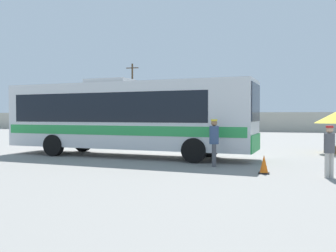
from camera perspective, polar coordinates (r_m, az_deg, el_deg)
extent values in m
plane|color=gray|center=(27.15, 3.56, -2.51)|extent=(300.00, 300.00, 0.00)
cube|color=#B2AD9E|center=(46.64, 8.95, 0.66)|extent=(80.00, 0.30, 2.38)
cube|color=silver|center=(17.66, -6.47, 1.65)|extent=(12.34, 3.64, 3.05)
cube|color=black|center=(17.96, -8.19, 2.81)|extent=(10.16, 3.47, 1.34)
cube|color=green|center=(17.67, -6.46, -0.53)|extent=(12.10, 3.64, 0.43)
cube|color=#19212D|center=(15.76, 13.54, 3.61)|extent=(0.25, 2.29, 1.59)
cube|color=green|center=(15.79, 13.52, -2.59)|extent=(0.29, 2.49, 0.73)
cube|color=#B2B2B2|center=(18.18, -9.04, 6.83)|extent=(2.32, 1.60, 0.24)
cylinder|color=black|center=(17.47, 6.48, -3.10)|extent=(1.06, 0.39, 1.04)
cylinder|color=black|center=(15.13, 4.07, -3.83)|extent=(1.06, 0.39, 1.04)
cylinder|color=black|center=(20.50, -13.13, -2.44)|extent=(1.06, 0.39, 1.04)
cylinder|color=black|center=(18.54, -17.44, -2.90)|extent=(1.06, 0.39, 1.04)
cylinder|color=#4C4C51|center=(14.23, 7.18, -4.53)|extent=(0.16, 0.16, 0.87)
cylinder|color=#4C4C51|center=(14.06, 7.21, -4.60)|extent=(0.16, 0.16, 0.87)
cylinder|color=#33476B|center=(14.08, 7.21, -1.41)|extent=(0.43, 0.43, 0.69)
sphere|color=#8C6647|center=(14.07, 7.22, 0.47)|extent=(0.24, 0.24, 0.24)
cylinder|color=yellow|center=(14.06, 7.22, 0.91)|extent=(0.25, 0.25, 0.07)
cylinder|color=#B7B2A8|center=(12.55, 23.58, -5.67)|extent=(0.15, 0.15, 0.79)
cylinder|color=#B7B2A8|center=(12.64, 24.13, -5.63)|extent=(0.15, 0.15, 0.79)
cylinder|color=#4C4C51|center=(12.52, 23.89, -2.45)|extent=(0.44, 0.44, 0.62)
sphere|color=tan|center=(12.50, 23.91, -0.54)|extent=(0.21, 0.21, 0.21)
cylinder|color=red|center=(12.50, 23.92, -0.10)|extent=(0.22, 0.22, 0.06)
cube|color=maroon|center=(45.13, -2.99, -0.04)|extent=(4.15, 1.91, 0.66)
cube|color=black|center=(45.06, -2.74, 0.73)|extent=(2.30, 1.71, 0.54)
cylinder|color=black|center=(44.72, -4.89, -0.48)|extent=(0.65, 0.24, 0.64)
cylinder|color=black|center=(46.38, -4.16, -0.40)|extent=(0.65, 0.24, 0.64)
cylinder|color=black|center=(43.93, -1.76, -0.51)|extent=(0.65, 0.24, 0.64)
cylinder|color=black|center=(45.62, -1.13, -0.43)|extent=(0.65, 0.24, 0.64)
cube|color=silver|center=(43.36, 5.67, -0.12)|extent=(4.52, 2.22, 0.65)
cube|color=black|center=(43.29, 5.95, 0.65)|extent=(2.55, 1.88, 0.53)
cylinder|color=black|center=(42.93, 3.60, -0.56)|extent=(0.66, 0.28, 0.64)
cylinder|color=black|center=(44.61, 4.31, -0.48)|extent=(0.66, 0.28, 0.64)
cylinder|color=black|center=(42.16, 7.10, -0.61)|extent=(0.66, 0.28, 0.64)
cylinder|color=black|center=(43.87, 7.69, -0.53)|extent=(0.66, 0.28, 0.64)
cylinder|color=#4C3823|center=(52.81, -5.58, 4.60)|extent=(0.24, 0.24, 9.40)
cube|color=#473321|center=(53.18, -5.60, 9.01)|extent=(1.80, 0.24, 0.12)
cylinder|color=brown|center=(54.05, -8.55, 0.89)|extent=(0.32, 0.32, 2.56)
ellipsoid|color=#2D6628|center=(54.09, -8.56, 3.94)|extent=(4.59, 4.59, 3.90)
cylinder|color=brown|center=(54.26, 3.79, 0.85)|extent=(0.32, 0.32, 2.45)
ellipsoid|color=#38752D|center=(54.30, 3.80, 4.06)|extent=(5.19, 5.19, 4.41)
cube|color=black|center=(12.82, 14.74, -7.12)|extent=(0.36, 0.36, 0.04)
cone|color=orange|center=(12.77, 14.75, -5.70)|extent=(0.28, 0.28, 0.60)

